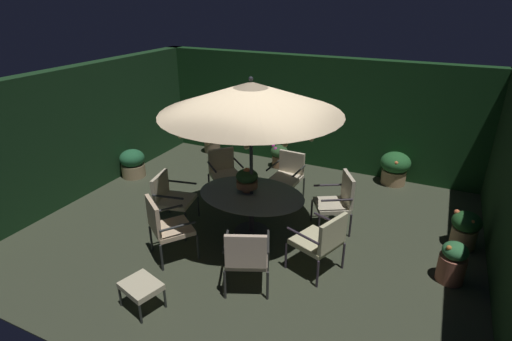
# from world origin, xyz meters

# --- Properties ---
(ground_plane) EXTENTS (7.89, 6.72, 0.02)m
(ground_plane) POSITION_xyz_m (0.00, 0.00, -0.01)
(ground_plane) COLOR #3B402E
(hedge_backdrop_rear) EXTENTS (7.89, 0.30, 2.52)m
(hedge_backdrop_rear) POSITION_xyz_m (0.00, 3.21, 1.26)
(hedge_backdrop_rear) COLOR #143718
(hedge_backdrop_rear) RESTS_ON ground_plane
(hedge_backdrop_left) EXTENTS (0.30, 6.72, 2.52)m
(hedge_backdrop_left) POSITION_xyz_m (-3.80, 0.00, 1.26)
(hedge_backdrop_left) COLOR #18371B
(hedge_backdrop_left) RESTS_ON ground_plane
(patio_dining_table) EXTENTS (1.80, 1.36, 0.74)m
(patio_dining_table) POSITION_xyz_m (0.01, -0.19, 0.62)
(patio_dining_table) COLOR #302A32
(patio_dining_table) RESTS_ON ground_plane
(patio_umbrella) EXTENTS (2.81, 2.81, 2.66)m
(patio_umbrella) POSITION_xyz_m (0.01, -0.19, 2.34)
(patio_umbrella) COLOR #2A2E34
(patio_umbrella) RESTS_ON ground_plane
(centerpiece_planter) EXTENTS (0.36, 0.36, 0.43)m
(centerpiece_planter) POSITION_xyz_m (-0.09, -0.15, 0.97)
(centerpiece_planter) COLOR #A16842
(centerpiece_planter) RESTS_ON patio_dining_table
(patio_chair_north) EXTENTS (0.62, 0.66, 0.92)m
(patio_chair_north) POSITION_xyz_m (0.10, 1.27, 0.53)
(patio_chair_north) COLOR #2D312B
(patio_chair_north) RESTS_ON ground_plane
(patio_chair_northeast) EXTENTS (0.80, 0.80, 0.96)m
(patio_chair_northeast) POSITION_xyz_m (-1.07, 0.79, 0.58)
(patio_chair_northeast) COLOR #2D2933
(patio_chair_northeast) RESTS_ON ground_plane
(patio_chair_east) EXTENTS (0.72, 0.73, 0.91)m
(patio_chair_east) POSITION_xyz_m (-1.42, -0.49, 0.52)
(patio_chair_east) COLOR #2C2F30
(patio_chair_east) RESTS_ON ground_plane
(patio_chair_southeast) EXTENTS (0.84, 0.83, 1.02)m
(patio_chair_southeast) POSITION_xyz_m (-0.85, -1.39, 0.58)
(patio_chair_southeast) COLOR #2B2E2E
(patio_chair_southeast) RESTS_ON ground_plane
(patio_chair_south) EXTENTS (0.78, 0.78, 0.99)m
(patio_chair_south) POSITION_xyz_m (0.59, -1.54, 0.58)
(patio_chair_south) COLOR #2D2D2C
(patio_chair_south) RESTS_ON ground_plane
(patio_chair_southwest) EXTENTS (0.81, 0.82, 0.96)m
(patio_chair_southwest) POSITION_xyz_m (1.38, -0.73, 0.56)
(patio_chair_southwest) COLOR #322934
(patio_chair_southwest) RESTS_ON ground_plane
(patio_chair_west) EXTENTS (0.78, 0.79, 1.02)m
(patio_chair_west) POSITION_xyz_m (1.29, 0.54, 0.58)
(patio_chair_west) COLOR #2F2931
(patio_chair_west) RESTS_ON ground_plane
(ottoman_footrest) EXTENTS (0.59, 0.53, 0.37)m
(ottoman_footrest) POSITION_xyz_m (-0.49, -2.42, 0.32)
(ottoman_footrest) COLOR #2A2E2B
(ottoman_footrest) RESTS_ON ground_plane
(potted_plant_back_right) EXTENTS (0.54, 0.54, 0.62)m
(potted_plant_back_right) POSITION_xyz_m (-3.38, 0.76, 0.32)
(potted_plant_back_right) COLOR tan
(potted_plant_back_right) RESTS_ON ground_plane
(potted_plant_right_near) EXTENTS (0.63, 0.63, 0.70)m
(potted_plant_right_near) POSITION_xyz_m (1.94, 2.85, 0.38)
(potted_plant_right_near) COLOR tan
(potted_plant_right_near) RESTS_ON ground_plane
(potted_plant_right_far) EXTENTS (0.49, 0.49, 0.62)m
(potted_plant_right_far) POSITION_xyz_m (-2.58, 2.83, 0.34)
(potted_plant_right_far) COLOR #7F6850
(potted_plant_right_far) RESTS_ON ground_plane
(potted_plant_back_left) EXTENTS (0.38, 0.38, 0.62)m
(potted_plant_back_left) POSITION_xyz_m (3.13, -0.12, 0.31)
(potted_plant_back_left) COLOR #AD614B
(potted_plant_back_left) RESTS_ON ground_plane
(potted_plant_back_center) EXTENTS (0.45, 0.45, 0.62)m
(potted_plant_back_center) POSITION_xyz_m (3.29, 0.87, 0.34)
(potted_plant_back_center) COLOR tan
(potted_plant_back_center) RESTS_ON ground_plane
(potted_plant_left_far) EXTENTS (0.40, 0.40, 0.53)m
(potted_plant_left_far) POSITION_xyz_m (-0.64, 2.65, 0.30)
(potted_plant_left_far) COLOR #A06D4D
(potted_plant_left_far) RESTS_ON ground_plane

